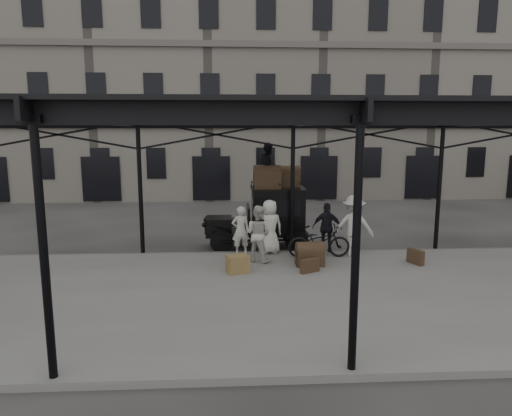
% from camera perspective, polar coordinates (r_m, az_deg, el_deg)
% --- Properties ---
extents(ground, '(120.00, 120.00, 0.00)m').
position_cam_1_polar(ground, '(13.75, 5.57, -8.08)').
color(ground, '#383533').
rests_on(ground, ground).
extents(platform, '(28.00, 8.00, 0.15)m').
position_cam_1_polar(platform, '(11.86, 7.05, -10.65)').
color(platform, slate).
rests_on(platform, ground).
extents(canopy, '(22.50, 9.00, 4.74)m').
position_cam_1_polar(canopy, '(11.41, 7.27, 11.69)').
color(canopy, black).
rests_on(canopy, ground).
extents(building_frontage, '(64.00, 8.00, 14.00)m').
position_cam_1_polar(building_frontage, '(31.14, 0.65, 14.84)').
color(building_frontage, slate).
rests_on(building_frontage, ground).
extents(taxi, '(3.65, 1.55, 2.18)m').
position_cam_1_polar(taxi, '(16.34, 1.60, -0.84)').
color(taxi, black).
rests_on(taxi, ground).
extents(porter_left, '(0.65, 0.50, 1.62)m').
position_cam_1_polar(porter_left, '(14.90, -1.93, -2.83)').
color(porter_left, beige).
rests_on(porter_left, platform).
extents(porter_midleft, '(1.08, 1.02, 1.77)m').
position_cam_1_polar(porter_midleft, '(14.12, 0.27, -3.21)').
color(porter_midleft, beige).
rests_on(porter_midleft, platform).
extents(porter_centre, '(1.00, 0.79, 1.79)m').
position_cam_1_polar(porter_centre, '(15.07, 1.73, -2.35)').
color(porter_centre, silver).
rests_on(porter_centre, platform).
extents(porter_official, '(1.05, 0.64, 1.67)m').
position_cam_1_polar(porter_official, '(15.42, 8.87, -2.42)').
color(porter_official, black).
rests_on(porter_official, platform).
extents(porter_right, '(1.42, 1.02, 1.99)m').
position_cam_1_polar(porter_right, '(15.09, 12.10, -2.17)').
color(porter_right, beige).
rests_on(porter_right, platform).
extents(bicycle, '(2.01, 0.74, 1.05)m').
position_cam_1_polar(bicycle, '(14.79, 7.89, -4.15)').
color(bicycle, black).
rests_on(bicycle, platform).
extents(porter_roof, '(0.81, 0.92, 1.60)m').
position_cam_1_polar(porter_roof, '(16.02, 1.55, 5.35)').
color(porter_roof, black).
rests_on(porter_roof, taxi).
extents(steamer_trunk_roof_near, '(0.95, 0.59, 0.69)m').
position_cam_1_polar(steamer_trunk_roof_near, '(15.90, 1.40, 3.68)').
color(steamer_trunk_roof_near, '#463520').
rests_on(steamer_trunk_roof_near, taxi).
extents(steamer_trunk_roof_far, '(0.93, 0.64, 0.63)m').
position_cam_1_polar(steamer_trunk_roof_far, '(16.43, 3.89, 3.76)').
color(steamer_trunk_roof_far, '#463520').
rests_on(steamer_trunk_roof_far, taxi).
extents(steamer_trunk_platform, '(0.85, 0.54, 0.61)m').
position_cam_1_polar(steamer_trunk_platform, '(13.92, 6.74, -5.93)').
color(steamer_trunk_platform, '#463520').
rests_on(steamer_trunk_platform, platform).
extents(wicker_hamper, '(0.71, 0.62, 0.50)m').
position_cam_1_polar(wicker_hamper, '(13.19, -2.31, -7.00)').
color(wicker_hamper, olive).
rests_on(wicker_hamper, platform).
extents(suitcase_upright, '(0.37, 0.61, 0.45)m').
position_cam_1_polar(suitcase_upright, '(14.82, 19.31, -5.77)').
color(suitcase_upright, '#463520').
rests_on(suitcase_upright, platform).
extents(suitcase_flat, '(0.60, 0.41, 0.40)m').
position_cam_1_polar(suitcase_flat, '(13.28, 6.76, -7.17)').
color(suitcase_flat, '#463520').
rests_on(suitcase_flat, platform).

